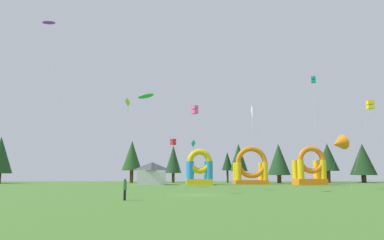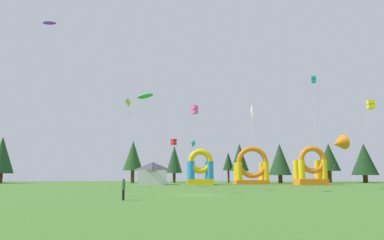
{
  "view_description": "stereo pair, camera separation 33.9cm",
  "coord_description": "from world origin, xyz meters",
  "px_view_note": "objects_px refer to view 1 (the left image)",
  "views": [
    {
      "loc": [
        -2.28,
        -39.38,
        2.39
      ],
      "look_at": [
        0.0,
        11.53,
        9.57
      ],
      "focal_mm": 34.57,
      "sensor_mm": 36.0,
      "label": 1
    },
    {
      "loc": [
        -1.95,
        -39.39,
        2.39
      ],
      "look_at": [
        0.0,
        11.53,
        9.57
      ],
      "focal_mm": 34.57,
      "sensor_mm": 36.0,
      "label": 2
    }
  ],
  "objects_px": {
    "kite_green_parafoil": "(146,96)",
    "person_near_camera": "(125,187)",
    "kite_teal_box": "(313,80)",
    "kite_cyan_diamond": "(194,144)",
    "kite_lime_diamond": "(128,103)",
    "kite_white_diamond": "(251,113)",
    "kite_yellow_box": "(370,105)",
    "kite_purple_parafoil": "(49,23)",
    "kite_orange_delta": "(338,143)",
    "inflatable_orange_dome": "(251,170)",
    "kite_pink_box": "(195,110)",
    "inflatable_blue_arch": "(199,171)",
    "kite_red_box": "(173,142)",
    "festival_tent": "(152,173)",
    "inflatable_red_slide": "(310,171)"
  },
  "relations": [
    {
      "from": "kite_green_parafoil",
      "to": "kite_pink_box",
      "type": "distance_m",
      "value": 10.17
    },
    {
      "from": "kite_green_parafoil",
      "to": "person_near_camera",
      "type": "relative_size",
      "value": 6.15
    },
    {
      "from": "kite_red_box",
      "to": "inflatable_blue_arch",
      "type": "bearing_deg",
      "value": 55.86
    },
    {
      "from": "kite_purple_parafoil",
      "to": "festival_tent",
      "type": "xyz_separation_m",
      "value": [
        16.84,
        11.18,
        -24.95
      ]
    },
    {
      "from": "kite_pink_box",
      "to": "kite_teal_box",
      "type": "bearing_deg",
      "value": 2.4
    },
    {
      "from": "inflatable_orange_dome",
      "to": "festival_tent",
      "type": "relative_size",
      "value": 1.44
    },
    {
      "from": "kite_lime_diamond",
      "to": "kite_white_diamond",
      "type": "relative_size",
      "value": 1.36
    },
    {
      "from": "kite_yellow_box",
      "to": "festival_tent",
      "type": "relative_size",
      "value": 2.27
    },
    {
      "from": "kite_lime_diamond",
      "to": "person_near_camera",
      "type": "height_order",
      "value": "kite_lime_diamond"
    },
    {
      "from": "kite_red_box",
      "to": "kite_cyan_diamond",
      "type": "relative_size",
      "value": 1.16
    },
    {
      "from": "kite_red_box",
      "to": "festival_tent",
      "type": "bearing_deg",
      "value": 120.39
    },
    {
      "from": "kite_red_box",
      "to": "kite_white_diamond",
      "type": "distance_m",
      "value": 21.86
    },
    {
      "from": "kite_yellow_box",
      "to": "kite_purple_parafoil",
      "type": "height_order",
      "value": "kite_purple_parafoil"
    },
    {
      "from": "kite_red_box",
      "to": "kite_lime_diamond",
      "type": "height_order",
      "value": "kite_lime_diamond"
    },
    {
      "from": "kite_white_diamond",
      "to": "inflatable_orange_dome",
      "type": "bearing_deg",
      "value": 78.78
    },
    {
      "from": "kite_orange_delta",
      "to": "kite_yellow_box",
      "type": "height_order",
      "value": "kite_yellow_box"
    },
    {
      "from": "festival_tent",
      "to": "inflatable_orange_dome",
      "type": "bearing_deg",
      "value": 6.71
    },
    {
      "from": "kite_red_box",
      "to": "festival_tent",
      "type": "relative_size",
      "value": 1.57
    },
    {
      "from": "kite_cyan_diamond",
      "to": "kite_teal_box",
      "type": "relative_size",
      "value": 0.45
    },
    {
      "from": "kite_white_diamond",
      "to": "inflatable_orange_dome",
      "type": "xyz_separation_m",
      "value": [
        5.68,
        28.65,
        -6.9
      ]
    },
    {
      "from": "kite_teal_box",
      "to": "kite_green_parafoil",
      "type": "bearing_deg",
      "value": -158.35
    },
    {
      "from": "kite_teal_box",
      "to": "kite_pink_box",
      "type": "xyz_separation_m",
      "value": [
        -16.76,
        -0.7,
        -4.49
      ]
    },
    {
      "from": "kite_pink_box",
      "to": "inflatable_orange_dome",
      "type": "relative_size",
      "value": 1.52
    },
    {
      "from": "kite_pink_box",
      "to": "inflatable_red_slide",
      "type": "relative_size",
      "value": 1.57
    },
    {
      "from": "kite_green_parafoil",
      "to": "inflatable_blue_arch",
      "type": "relative_size",
      "value": 1.66
    },
    {
      "from": "kite_yellow_box",
      "to": "inflatable_red_slide",
      "type": "height_order",
      "value": "kite_yellow_box"
    },
    {
      "from": "inflatable_red_slide",
      "to": "kite_teal_box",
      "type": "bearing_deg",
      "value": -107.25
    },
    {
      "from": "kite_lime_diamond",
      "to": "festival_tent",
      "type": "height_order",
      "value": "kite_lime_diamond"
    },
    {
      "from": "kite_orange_delta",
      "to": "person_near_camera",
      "type": "xyz_separation_m",
      "value": [
        -27.42,
        -19.12,
        -5.33
      ]
    },
    {
      "from": "kite_white_diamond",
      "to": "person_near_camera",
      "type": "distance_m",
      "value": 20.33
    },
    {
      "from": "kite_orange_delta",
      "to": "inflatable_orange_dome",
      "type": "height_order",
      "value": "kite_orange_delta"
    },
    {
      "from": "kite_red_box",
      "to": "kite_green_parafoil",
      "type": "distance_m",
      "value": 23.87
    },
    {
      "from": "kite_teal_box",
      "to": "festival_tent",
      "type": "relative_size",
      "value": 3.05
    },
    {
      "from": "kite_red_box",
      "to": "kite_teal_box",
      "type": "relative_size",
      "value": 0.52
    },
    {
      "from": "kite_purple_parafoil",
      "to": "kite_white_diamond",
      "type": "bearing_deg",
      "value": -26.39
    },
    {
      "from": "kite_green_parafoil",
      "to": "person_near_camera",
      "type": "height_order",
      "value": "kite_green_parafoil"
    },
    {
      "from": "festival_tent",
      "to": "kite_cyan_diamond",
      "type": "bearing_deg",
      "value": -65.17
    },
    {
      "from": "kite_purple_parafoil",
      "to": "kite_pink_box",
      "type": "distance_m",
      "value": 30.91
    },
    {
      "from": "festival_tent",
      "to": "kite_teal_box",
      "type": "bearing_deg",
      "value": -41.98
    },
    {
      "from": "kite_orange_delta",
      "to": "kite_teal_box",
      "type": "bearing_deg",
      "value": -156.27
    },
    {
      "from": "person_near_camera",
      "to": "festival_tent",
      "type": "relative_size",
      "value": 0.36
    },
    {
      "from": "kite_lime_diamond",
      "to": "inflatable_orange_dome",
      "type": "distance_m",
      "value": 28.87
    },
    {
      "from": "kite_cyan_diamond",
      "to": "kite_red_box",
      "type": "bearing_deg",
      "value": 110.04
    },
    {
      "from": "kite_lime_diamond",
      "to": "festival_tent",
      "type": "xyz_separation_m",
      "value": [
        3.16,
        12.19,
        -11.28
      ]
    },
    {
      "from": "kite_yellow_box",
      "to": "kite_teal_box",
      "type": "xyz_separation_m",
      "value": [
        -6.18,
        3.18,
        4.07
      ]
    },
    {
      "from": "inflatable_orange_dome",
      "to": "kite_lime_diamond",
      "type": "bearing_deg",
      "value": -147.36
    },
    {
      "from": "kite_pink_box",
      "to": "inflatable_orange_dome",
      "type": "bearing_deg",
      "value": 62.94
    },
    {
      "from": "kite_orange_delta",
      "to": "kite_green_parafoil",
      "type": "relative_size",
      "value": 0.68
    },
    {
      "from": "kite_teal_box",
      "to": "kite_cyan_diamond",
      "type": "bearing_deg",
      "value": 160.77
    },
    {
      "from": "person_near_camera",
      "to": "kite_teal_box",
      "type": "bearing_deg",
      "value": 146.82
    }
  ]
}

